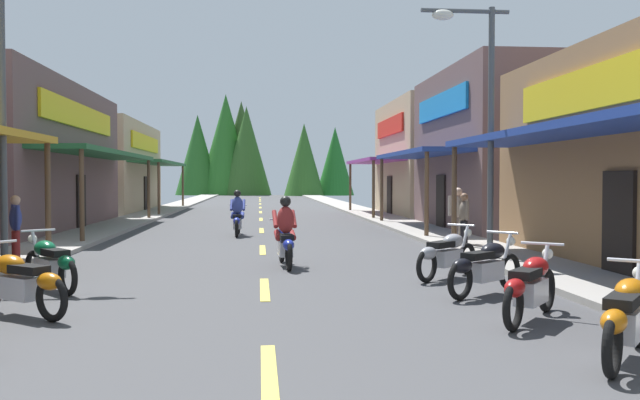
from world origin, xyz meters
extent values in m
cube|color=#424244|center=(0.00, 33.38, -0.05)|extent=(9.72, 96.76, 0.10)
cube|color=#9E9991|center=(-5.86, 33.38, 0.06)|extent=(2.01, 96.76, 0.12)
cube|color=#9E9991|center=(5.86, 33.38, 0.06)|extent=(2.01, 96.76, 0.12)
cube|color=#E0C64C|center=(0.00, 7.44, 0.01)|extent=(0.16, 2.40, 0.01)
cube|color=#E0C64C|center=(0.00, 12.62, 0.01)|extent=(0.16, 2.40, 0.01)
cube|color=#E0C64C|center=(0.00, 19.09, 0.01)|extent=(0.16, 2.40, 0.01)
cube|color=#E0C64C|center=(0.00, 25.96, 0.01)|extent=(0.16, 2.40, 0.01)
cube|color=#E0C64C|center=(0.00, 32.88, 0.01)|extent=(0.16, 2.40, 0.01)
cube|color=#E0C64C|center=(0.00, 39.77, 0.01)|extent=(0.16, 2.40, 0.01)
cube|color=#E0C64C|center=(0.00, 46.15, 0.01)|extent=(0.16, 2.40, 0.01)
cube|color=#E0C64C|center=(0.00, 52.72, 0.01)|extent=(0.16, 2.40, 0.01)
cube|color=#E0C64C|center=(0.00, 59.56, 0.01)|extent=(0.16, 2.40, 0.01)
cube|color=#E0C64C|center=(0.00, 64.64, 0.01)|extent=(0.16, 2.40, 0.01)
cube|color=#E0C64C|center=(0.00, 69.89, 0.01)|extent=(0.16, 2.40, 0.01)
cylinder|color=brown|center=(-5.27, 17.84, 1.41)|extent=(0.14, 0.14, 2.82)
cube|color=#236033|center=(-5.97, 26.89, 2.90)|extent=(1.80, 12.25, 0.16)
cylinder|color=brown|center=(-5.27, 20.97, 1.41)|extent=(0.14, 0.14, 2.82)
cylinder|color=brown|center=(-5.27, 32.82, 1.41)|extent=(0.14, 0.14, 2.82)
cube|color=yellow|center=(-6.81, 26.89, 4.32)|extent=(0.10, 9.53, 0.90)
cube|color=black|center=(-6.83, 26.89, 1.05)|extent=(0.08, 1.10, 2.10)
cube|color=tan|center=(-11.34, 41.43, 2.63)|extent=(8.93, 12.57, 5.25)
cube|color=#236033|center=(-5.97, 41.43, 2.90)|extent=(1.80, 11.32, 0.16)
cylinder|color=brown|center=(-5.27, 35.97, 1.41)|extent=(0.14, 0.14, 2.82)
cylinder|color=brown|center=(-5.27, 46.89, 1.41)|extent=(0.14, 0.14, 2.82)
cube|color=yellow|center=(-6.81, 41.43, 4.10)|extent=(0.10, 8.80, 0.90)
cube|color=black|center=(-6.83, 41.43, 1.05)|extent=(0.08, 1.10, 2.10)
cube|color=navy|center=(5.97, 13.19, 2.90)|extent=(1.80, 11.68, 0.16)
cylinder|color=brown|center=(5.27, 18.83, 1.41)|extent=(0.14, 0.14, 2.82)
cube|color=yellow|center=(6.81, 13.19, 3.84)|extent=(0.10, 9.08, 0.90)
cube|color=black|center=(6.83, 13.19, 1.05)|extent=(0.08, 1.10, 2.10)
cube|color=brown|center=(9.91, 25.76, 3.04)|extent=(6.08, 9.14, 6.09)
cube|color=navy|center=(5.97, 25.76, 2.90)|extent=(1.80, 8.22, 0.16)
cylinder|color=brown|center=(5.27, 21.84, 1.41)|extent=(0.14, 0.14, 2.82)
cylinder|color=brown|center=(5.27, 29.67, 1.41)|extent=(0.14, 0.14, 2.82)
cube|color=#197FCC|center=(6.81, 25.76, 4.75)|extent=(0.10, 6.40, 0.90)
cube|color=black|center=(6.83, 25.76, 1.05)|extent=(0.08, 1.10, 2.10)
cube|color=tan|center=(10.39, 35.72, 3.02)|extent=(7.05, 9.26, 6.04)
cube|color=#8C338C|center=(5.97, 35.72, 2.90)|extent=(1.80, 8.33, 0.16)
cylinder|color=brown|center=(5.27, 31.76, 1.41)|extent=(0.14, 0.14, 2.82)
cylinder|color=brown|center=(5.27, 39.69, 1.41)|extent=(0.14, 0.14, 2.82)
cube|color=red|center=(6.81, 35.72, 4.71)|extent=(0.10, 6.48, 0.90)
cube|color=black|center=(6.83, 35.72, 1.05)|extent=(0.08, 1.10, 2.10)
cylinder|color=#474C51|center=(-5.26, 14.98, 3.10)|extent=(0.14, 0.14, 6.20)
cylinder|color=#474C51|center=(5.26, 15.94, 2.95)|extent=(0.14, 0.14, 5.89)
cylinder|color=#474C51|center=(4.63, 15.94, 5.79)|extent=(2.06, 0.10, 0.10)
ellipsoid|color=silver|center=(4.10, 15.94, 5.69)|extent=(0.50, 0.30, 0.24)
torus|color=black|center=(4.27, 8.23, 0.32)|extent=(0.49, 0.56, 0.64)
torus|color=black|center=(3.31, 7.08, 0.32)|extent=(0.49, 0.56, 0.64)
cube|color=silver|center=(3.79, 7.66, 0.40)|extent=(0.66, 0.72, 0.32)
ellipsoid|color=#BF660C|center=(3.92, 7.81, 0.72)|extent=(0.60, 0.64, 0.28)
cube|color=black|center=(3.63, 7.46, 0.68)|extent=(0.60, 0.64, 0.12)
ellipsoid|color=#BF660C|center=(3.35, 7.12, 0.55)|extent=(0.47, 0.49, 0.24)
cylinder|color=silver|center=(4.19, 8.13, 0.65)|extent=(0.28, 0.32, 0.71)
cylinder|color=silver|center=(4.11, 8.04, 1.02)|extent=(0.49, 0.41, 0.04)
sphere|color=white|center=(4.29, 8.26, 0.85)|extent=(0.16, 0.16, 0.16)
torus|color=black|center=(4.07, 10.25, 0.32)|extent=(0.49, 0.56, 0.64)
torus|color=black|center=(3.12, 9.09, 0.32)|extent=(0.49, 0.56, 0.64)
cube|color=silver|center=(3.60, 9.67, 0.40)|extent=(0.66, 0.72, 0.32)
ellipsoid|color=#A51414|center=(3.72, 9.83, 0.72)|extent=(0.60, 0.64, 0.28)
cube|color=black|center=(3.44, 9.48, 0.68)|extent=(0.60, 0.64, 0.12)
ellipsoid|color=#A51414|center=(3.15, 9.13, 0.55)|extent=(0.47, 0.49, 0.24)
cylinder|color=silver|center=(3.99, 10.15, 0.65)|extent=(0.28, 0.32, 0.71)
cylinder|color=silver|center=(3.91, 10.06, 1.02)|extent=(0.49, 0.41, 0.04)
sphere|color=white|center=(4.09, 10.27, 0.85)|extent=(0.16, 0.16, 0.16)
torus|color=black|center=(4.27, 12.19, 0.32)|extent=(0.56, 0.48, 0.64)
torus|color=black|center=(3.10, 11.26, 0.32)|extent=(0.56, 0.48, 0.64)
cube|color=silver|center=(3.69, 11.73, 0.40)|extent=(0.72, 0.65, 0.32)
ellipsoid|color=black|center=(3.84, 11.85, 0.72)|extent=(0.64, 0.60, 0.28)
cube|color=black|center=(3.49, 11.57, 0.68)|extent=(0.64, 0.59, 0.12)
ellipsoid|color=black|center=(3.14, 11.29, 0.55)|extent=(0.49, 0.46, 0.24)
cylinder|color=silver|center=(4.17, 12.11, 0.65)|extent=(0.33, 0.28, 0.71)
cylinder|color=silver|center=(4.08, 12.04, 1.02)|extent=(0.40, 0.50, 0.04)
sphere|color=white|center=(4.30, 12.21, 0.85)|extent=(0.16, 0.16, 0.16)
torus|color=black|center=(4.12, 14.10, 0.32)|extent=(0.54, 0.51, 0.64)
torus|color=black|center=(3.02, 13.08, 0.32)|extent=(0.54, 0.51, 0.64)
cube|color=silver|center=(3.57, 13.59, 0.40)|extent=(0.70, 0.68, 0.32)
ellipsoid|color=#99999E|center=(3.72, 13.72, 0.72)|extent=(0.63, 0.62, 0.28)
cube|color=black|center=(3.39, 13.42, 0.68)|extent=(0.63, 0.61, 0.12)
ellipsoid|color=#99999E|center=(3.06, 13.11, 0.55)|extent=(0.49, 0.48, 0.24)
cylinder|color=silver|center=(4.02, 14.01, 0.65)|extent=(0.31, 0.30, 0.71)
cylinder|color=silver|center=(3.94, 13.93, 1.02)|extent=(0.44, 0.47, 0.04)
sphere|color=white|center=(4.14, 14.12, 0.85)|extent=(0.16, 0.16, 0.16)
torus|color=black|center=(-2.90, 10.21, 0.32)|extent=(0.57, 0.47, 0.64)
cube|color=silver|center=(-3.49, 10.67, 0.40)|extent=(0.73, 0.65, 0.32)
ellipsoid|color=#BF660C|center=(-3.65, 10.79, 0.72)|extent=(0.64, 0.60, 0.28)
cube|color=black|center=(-3.29, 10.51, 0.68)|extent=(0.65, 0.59, 0.12)
ellipsoid|color=#BF660C|center=(-2.93, 10.24, 0.55)|extent=(0.49, 0.46, 0.24)
torus|color=black|center=(-4.19, 13.44, 0.32)|extent=(0.48, 0.56, 0.64)
torus|color=black|center=(-3.26, 12.26, 0.32)|extent=(0.48, 0.56, 0.64)
cube|color=silver|center=(-3.72, 12.85, 0.40)|extent=(0.66, 0.72, 0.32)
ellipsoid|color=#0C5933|center=(-3.85, 13.01, 0.72)|extent=(0.60, 0.64, 0.28)
cube|color=black|center=(-3.57, 12.66, 0.68)|extent=(0.59, 0.64, 0.12)
ellipsoid|color=#0C5933|center=(-3.29, 12.30, 0.55)|extent=(0.46, 0.49, 0.24)
cylinder|color=silver|center=(-4.11, 13.34, 0.65)|extent=(0.28, 0.33, 0.71)
cylinder|color=silver|center=(-4.03, 13.24, 1.02)|extent=(0.49, 0.41, 0.04)
sphere|color=white|center=(-4.21, 13.46, 0.85)|extent=(0.16, 0.16, 0.16)
torus|color=black|center=(0.43, 16.36, 0.32)|extent=(0.14, 0.65, 0.64)
torus|color=black|center=(0.53, 14.87, 0.32)|extent=(0.14, 0.65, 0.64)
cube|color=silver|center=(0.48, 15.62, 0.40)|extent=(0.33, 0.72, 0.32)
ellipsoid|color=navy|center=(0.46, 15.82, 0.72)|extent=(0.36, 0.58, 0.28)
cube|color=black|center=(0.49, 15.37, 0.68)|extent=(0.32, 0.62, 0.12)
ellipsoid|color=navy|center=(0.52, 14.92, 0.55)|extent=(0.27, 0.45, 0.24)
cylinder|color=silver|center=(0.44, 16.23, 0.65)|extent=(0.08, 0.37, 0.71)
cylinder|color=silver|center=(0.44, 16.12, 1.02)|extent=(0.60, 0.08, 0.04)
sphere|color=white|center=(0.43, 16.39, 0.85)|extent=(0.16, 0.16, 0.16)
ellipsoid|color=maroon|center=(0.49, 15.47, 1.05)|extent=(0.40, 0.40, 0.64)
sphere|color=black|center=(0.48, 15.52, 1.45)|extent=(0.24, 0.24, 0.24)
cylinder|color=maroon|center=(0.32, 15.63, 0.70)|extent=(0.17, 0.43, 0.24)
cylinder|color=maroon|center=(0.26, 15.75, 1.05)|extent=(0.13, 0.51, 0.40)
cylinder|color=maroon|center=(0.64, 15.65, 0.70)|extent=(0.17, 0.43, 0.24)
cylinder|color=maroon|center=(0.67, 15.78, 1.05)|extent=(0.13, 0.51, 0.40)
torus|color=black|center=(-0.82, 24.52, 0.32)|extent=(0.11, 0.64, 0.64)
torus|color=black|center=(-0.83, 23.02, 0.32)|extent=(0.11, 0.64, 0.64)
cube|color=silver|center=(-0.82, 23.77, 0.40)|extent=(0.29, 0.70, 0.32)
ellipsoid|color=navy|center=(-0.82, 23.97, 0.72)|extent=(0.33, 0.56, 0.28)
cube|color=black|center=(-0.83, 23.52, 0.68)|extent=(0.29, 0.60, 0.12)
ellipsoid|color=navy|center=(-0.83, 23.07, 0.55)|extent=(0.24, 0.44, 0.24)
cylinder|color=silver|center=(-0.82, 24.39, 0.65)|extent=(0.06, 0.37, 0.71)
cylinder|color=silver|center=(-0.82, 24.27, 1.02)|extent=(0.60, 0.05, 0.04)
sphere|color=white|center=(-0.82, 24.55, 0.85)|extent=(0.16, 0.16, 0.16)
ellipsoid|color=#333F8C|center=(-0.83, 23.62, 1.05)|extent=(0.38, 0.38, 0.64)
sphere|color=black|center=(-0.82, 23.67, 1.45)|extent=(0.24, 0.24, 0.24)
cylinder|color=#333F8C|center=(-0.98, 23.80, 0.70)|extent=(0.14, 0.42, 0.24)
cylinder|color=#333F8C|center=(-1.03, 23.93, 1.05)|extent=(0.10, 0.51, 0.40)
cylinder|color=#333F8C|center=(-0.66, 23.79, 0.70)|extent=(0.14, 0.42, 0.24)
cylinder|color=#333F8C|center=(-0.61, 23.92, 1.05)|extent=(0.10, 0.51, 0.40)
cylinder|color=black|center=(5.60, 18.87, 0.39)|extent=(0.14, 0.14, 0.78)
cylinder|color=black|center=(5.59, 19.05, 0.39)|extent=(0.14, 0.14, 0.78)
ellipsoid|color=#726659|center=(5.59, 18.96, 1.05)|extent=(0.28, 0.38, 0.55)
cylinder|color=#726659|center=(5.61, 18.72, 1.08)|extent=(0.09, 0.09, 0.52)
cylinder|color=#726659|center=(5.58, 19.20, 1.08)|extent=(0.09, 0.09, 0.52)
sphere|color=#8C664C|center=(5.59, 18.96, 1.45)|extent=(0.21, 0.21, 0.21)
cylinder|color=#B2A599|center=(5.63, 19.34, 0.43)|extent=(0.14, 0.14, 0.85)
cylinder|color=#B2A599|center=(5.45, 19.35, 0.43)|extent=(0.14, 0.14, 0.85)
ellipsoid|color=#B2A599|center=(5.54, 19.34, 1.15)|extent=(0.37, 0.27, 0.60)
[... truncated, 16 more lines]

